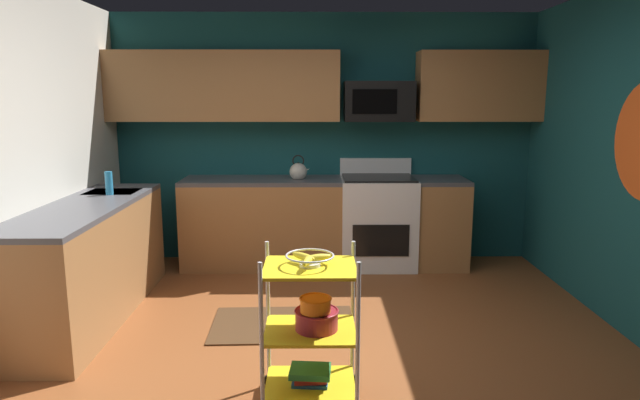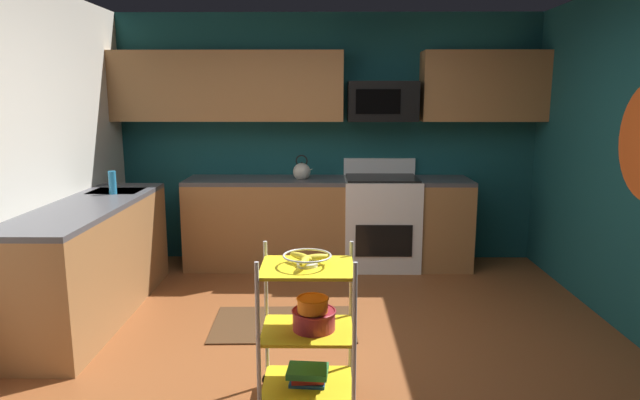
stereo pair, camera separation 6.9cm
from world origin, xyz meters
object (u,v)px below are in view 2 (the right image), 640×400
object	(u,v)px
fruit_bowl	(307,258)
kettle	(302,171)
rolling_cart	(307,330)
book_stack	(308,375)
oven_range	(381,221)
mixing_bowl_large	(314,319)
microwave	(382,101)
dish_soap_bottle	(112,183)
mixing_bowl_small	(313,304)

from	to	relation	value
fruit_bowl	kettle	world-z (taller)	kettle
rolling_cart	book_stack	world-z (taller)	rolling_cart
oven_range	fruit_bowl	distance (m)	2.79
oven_range	rolling_cart	bearing A→B (deg)	-104.16
rolling_cart	kettle	distance (m)	2.73
mixing_bowl_large	microwave	bearing A→B (deg)	77.08
rolling_cart	mixing_bowl_large	distance (m)	0.08
dish_soap_bottle	book_stack	bearing A→B (deg)	-45.28
rolling_cart	oven_range	bearing A→B (deg)	75.84
microwave	rolling_cart	size ratio (longest dim) A/B	0.77
mixing_bowl_small	kettle	distance (m)	2.73
fruit_bowl	mixing_bowl_large	size ratio (longest dim) A/B	1.08
fruit_bowl	mixing_bowl_large	distance (m)	0.36
kettle	dish_soap_bottle	world-z (taller)	kettle
microwave	mixing_bowl_small	xyz separation A→B (m)	(-0.64, -2.81, -1.08)
fruit_bowl	book_stack	distance (m)	0.70
rolling_cart	mixing_bowl_large	bearing A→B (deg)	0.00
dish_soap_bottle	kettle	bearing A→B (deg)	29.97
rolling_cart	book_stack	size ratio (longest dim) A/B	3.74
fruit_bowl	mixing_bowl_large	world-z (taller)	fruit_bowl
dish_soap_bottle	fruit_bowl	bearing A→B (deg)	-45.28
oven_range	kettle	size ratio (longest dim) A/B	4.17
oven_range	book_stack	distance (m)	2.78
mixing_bowl_large	mixing_bowl_small	world-z (taller)	mixing_bowl_small
microwave	rolling_cart	bearing A→B (deg)	-103.63
microwave	oven_range	bearing A→B (deg)	-89.74
mixing_bowl_large	dish_soap_bottle	bearing A→B (deg)	135.31
book_stack	dish_soap_bottle	xyz separation A→B (m)	(-1.74, 1.75, 0.84)
oven_range	rolling_cart	world-z (taller)	oven_range
book_stack	dish_soap_bottle	size ratio (longest dim) A/B	1.22
microwave	fruit_bowl	bearing A→B (deg)	-103.63
rolling_cart	microwave	bearing A→B (deg)	76.37
mixing_bowl_large	mixing_bowl_small	size ratio (longest dim) A/B	1.38
rolling_cart	dish_soap_bottle	distance (m)	2.53
microwave	kettle	distance (m)	1.08
fruit_bowl	mixing_bowl_small	xyz separation A→B (m)	(0.03, -0.03, -0.26)
kettle	mixing_bowl_large	bearing A→B (deg)	-86.14
microwave	rolling_cart	world-z (taller)	microwave
microwave	fruit_bowl	xyz separation A→B (m)	(-0.67, -2.78, -0.82)
rolling_cart	mixing_bowl_small	bearing A→B (deg)	-40.54
book_stack	dish_soap_bottle	world-z (taller)	dish_soap_bottle
mixing_bowl_large	dish_soap_bottle	world-z (taller)	dish_soap_bottle
rolling_cart	dish_soap_bottle	xyz separation A→B (m)	(-1.74, 1.75, 0.57)
mixing_bowl_small	book_stack	bearing A→B (deg)	139.46
oven_range	mixing_bowl_large	distance (m)	2.75
oven_range	mixing_bowl_large	bearing A→B (deg)	-103.42
rolling_cart	fruit_bowl	bearing A→B (deg)	75.96
book_stack	mixing_bowl_large	bearing A→B (deg)	0.00
fruit_bowl	microwave	bearing A→B (deg)	76.37
microwave	kettle	size ratio (longest dim) A/B	2.65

